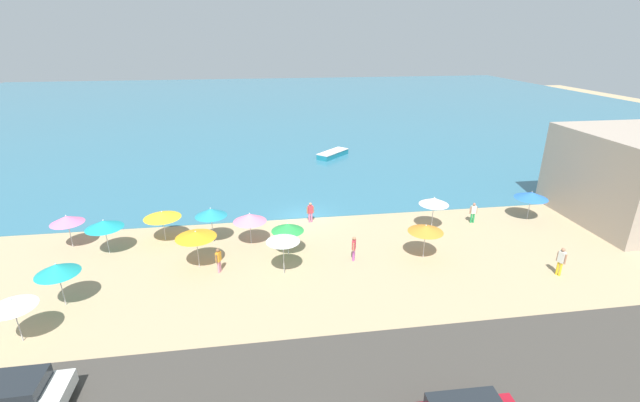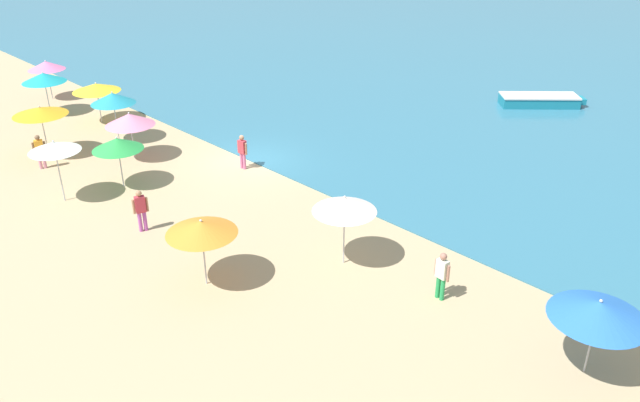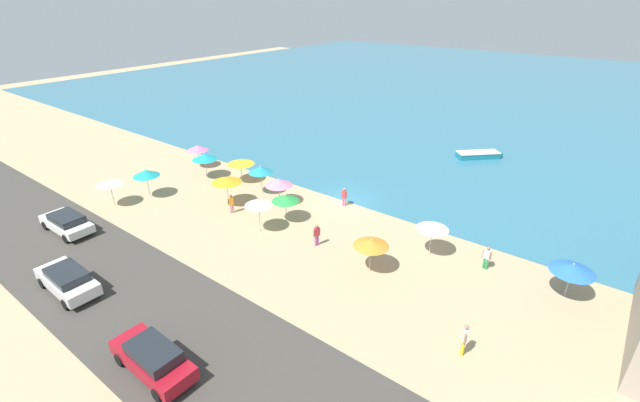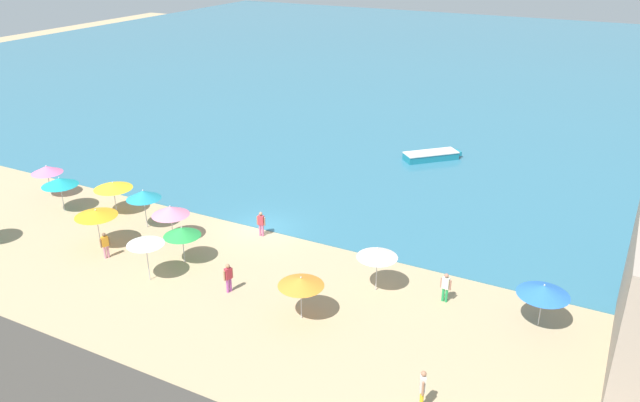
% 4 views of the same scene
% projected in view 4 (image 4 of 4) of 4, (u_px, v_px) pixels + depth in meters
% --- Properties ---
extents(ground_plane, '(160.00, 160.00, 0.00)m').
position_uv_depth(ground_plane, '(263.00, 230.00, 39.05)').
color(ground_plane, tan).
extents(sea, '(150.00, 110.00, 0.05)m').
position_uv_depth(sea, '(483.00, 68.00, 83.65)').
color(sea, teal).
rests_on(sea, ground_plane).
extents(beach_umbrella_0, '(2.13, 2.13, 2.52)m').
position_uv_depth(beach_umbrella_0, '(377.00, 253.00, 31.67)').
color(beach_umbrella_0, '#B2B2B7').
rests_on(beach_umbrella_0, ground_plane).
extents(beach_umbrella_1, '(2.45, 2.45, 2.27)m').
position_uv_depth(beach_umbrella_1, '(544.00, 290.00, 28.87)').
color(beach_umbrella_1, '#B2B2B7').
rests_on(beach_umbrella_1, ground_plane).
extents(beach_umbrella_2, '(2.46, 2.46, 2.46)m').
position_uv_depth(beach_umbrella_2, '(96.00, 213.00, 36.05)').
color(beach_umbrella_2, '#B2B2B7').
rests_on(beach_umbrella_2, ground_plane).
extents(beach_umbrella_3, '(2.49, 2.49, 2.20)m').
position_uv_depth(beach_umbrella_3, '(113.00, 186.00, 40.63)').
color(beach_umbrella_3, '#B2B2B7').
rests_on(beach_umbrella_3, ground_plane).
extents(beach_umbrella_5, '(2.12, 2.12, 2.35)m').
position_uv_depth(beach_umbrella_5, '(47.00, 169.00, 43.05)').
color(beach_umbrella_5, '#B2B2B7').
rests_on(beach_umbrella_5, ground_plane).
extents(beach_umbrella_6, '(2.25, 2.25, 2.27)m').
position_uv_depth(beach_umbrella_6, '(170.00, 211.00, 37.04)').
color(beach_umbrella_6, '#B2B2B7').
rests_on(beach_umbrella_6, ground_plane).
extents(beach_umbrella_7, '(2.15, 2.15, 2.57)m').
position_uv_depth(beach_umbrella_7, '(143.00, 195.00, 38.47)').
color(beach_umbrella_7, '#B2B2B7').
rests_on(beach_umbrella_7, ground_plane).
extents(beach_umbrella_8, '(2.23, 2.23, 2.33)m').
position_uv_depth(beach_umbrella_8, '(301.00, 282.00, 29.39)').
color(beach_umbrella_8, '#B2B2B7').
rests_on(beach_umbrella_8, ground_plane).
extents(beach_umbrella_9, '(1.99, 1.99, 2.60)m').
position_uv_depth(beach_umbrella_9, '(145.00, 241.00, 32.57)').
color(beach_umbrella_9, '#B2B2B7').
rests_on(beach_umbrella_9, ground_plane).
extents(beach_umbrella_11, '(2.10, 2.10, 2.24)m').
position_uv_depth(beach_umbrella_11, '(182.00, 232.00, 34.49)').
color(beach_umbrella_11, '#B2B2B7').
rests_on(beach_umbrella_11, ground_plane).
extents(beach_umbrella_12, '(2.35, 2.35, 2.41)m').
position_uv_depth(beach_umbrella_12, '(59.00, 182.00, 40.84)').
color(beach_umbrella_12, '#B2B2B7').
rests_on(beach_umbrella_12, ground_plane).
extents(bather_0, '(0.57, 0.25, 1.61)m').
position_uv_depth(bather_0, '(446.00, 286.00, 31.22)').
color(bather_0, '#23934C').
rests_on(bather_0, ground_plane).
extents(bather_1, '(0.33, 0.54, 1.64)m').
position_uv_depth(bather_1, '(228.00, 276.00, 32.04)').
color(bather_1, '#AC4B9E').
rests_on(bather_1, ground_plane).
extents(bather_2, '(0.57, 0.27, 1.59)m').
position_uv_depth(bather_2, '(261.00, 223.00, 37.92)').
color(bather_2, '#CD6692').
rests_on(bather_2, ground_plane).
extents(bather_3, '(0.34, 0.53, 1.59)m').
position_uv_depth(bather_3, '(105.00, 244.00, 35.38)').
color(bather_3, '#D08197').
rests_on(bather_3, ground_plane).
extents(bather_4, '(0.33, 0.54, 1.81)m').
position_uv_depth(bather_4, '(423.00, 388.00, 24.15)').
color(bather_4, gold).
rests_on(bather_4, ground_plane).
extents(skiff_nearshore, '(4.22, 4.19, 0.64)m').
position_uv_depth(skiff_nearshore, '(432.00, 156.00, 50.55)').
color(skiff_nearshore, teal).
rests_on(skiff_nearshore, sea).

